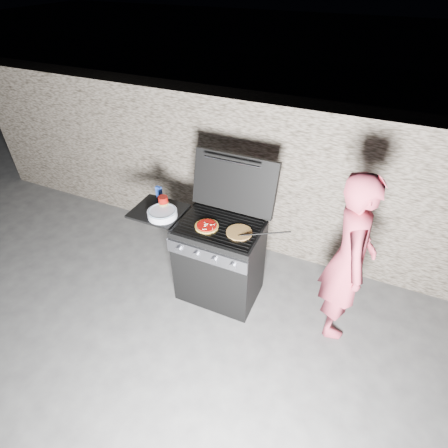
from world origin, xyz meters
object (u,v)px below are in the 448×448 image
at_px(gas_grill, 198,255).
at_px(pizza_topped, 207,226).
at_px(sauce_jar, 163,203).
at_px(person, 349,259).

height_order(gas_grill, pizza_topped, pizza_topped).
distance_m(gas_grill, sauce_jar, 0.64).
xyz_separation_m(gas_grill, sauce_jar, (-0.37, 0.03, 0.52)).
xyz_separation_m(gas_grill, person, (1.43, 0.11, 0.39)).
relative_size(sauce_jar, person, 0.09).
bearing_deg(gas_grill, pizza_topped, -21.12).
bearing_deg(gas_grill, person, 4.35).
bearing_deg(sauce_jar, gas_grill, -5.35).
relative_size(gas_grill, sauce_jar, 9.02).
xyz_separation_m(pizza_topped, person, (1.28, 0.17, -0.08)).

